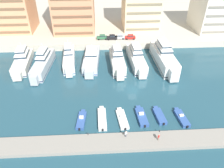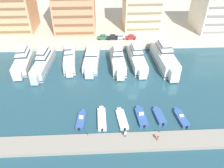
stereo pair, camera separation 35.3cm
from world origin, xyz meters
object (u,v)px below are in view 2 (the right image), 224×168
(motorboat_white_left, at_px, (102,118))
(car_silver_mid_left, at_px, (120,37))
(yacht_silver_center_left, at_px, (92,59))
(yacht_white_center_right, at_px, (137,57))
(yacht_ivory_center, at_px, (118,60))
(car_green_far_left, at_px, (103,37))
(pedestrian_mid_deck, at_px, (158,137))
(yacht_silver_left, at_px, (43,63))
(yacht_white_mid_left, at_px, (69,58))
(motorboat_blue_center, at_px, (159,116))
(motorboat_blue_far_left, at_px, (81,120))
(motorboat_blue_center_left, at_px, (141,117))
(motorboat_blue_center_right, at_px, (181,118))
(car_red_center_left, at_px, (131,37))
(yacht_white_mid_right, at_px, (164,57))
(pedestrian_near_edge, at_px, (125,134))
(yacht_ivory_far_left, at_px, (23,60))
(motorboat_white_mid_left, at_px, (122,119))
(car_black_left, at_px, (112,37))

(motorboat_white_left, relative_size, car_silver_mid_left, 1.97)
(yacht_silver_center_left, relative_size, yacht_white_center_right, 0.94)
(yacht_silver_center_left, distance_m, yacht_white_center_right, 15.33)
(yacht_ivory_center, relative_size, car_green_far_left, 4.22)
(car_green_far_left, bearing_deg, yacht_ivory_center, -75.07)
(motorboat_white_left, relative_size, pedestrian_mid_deck, 4.73)
(yacht_silver_left, relative_size, yacht_white_mid_left, 1.10)
(yacht_silver_center_left, xyz_separation_m, motorboat_blue_center, (17.13, -27.42, -1.32))
(yacht_white_center_right, xyz_separation_m, motorboat_blue_far_left, (-17.23, -27.47, -1.79))
(motorboat_blue_center, bearing_deg, yacht_white_center_right, 93.81)
(yacht_white_center_right, xyz_separation_m, motorboat_blue_center_left, (-2.66, -27.21, -1.71))
(motorboat_blue_center_right, height_order, car_silver_mid_left, car_silver_mid_left)
(motorboat_blue_center_right, distance_m, pedestrian_mid_deck, 10.19)
(yacht_silver_left, bearing_deg, car_silver_mid_left, 33.68)
(car_green_far_left, bearing_deg, car_red_center_left, -2.34)
(car_green_far_left, bearing_deg, motorboat_white_left, -91.16)
(yacht_white_center_right, relative_size, motorboat_blue_center, 3.22)
(yacht_white_center_right, height_order, yacht_white_mid_right, yacht_white_mid_right)
(yacht_white_mid_right, bearing_deg, pedestrian_near_edge, -116.86)
(motorboat_blue_center_right, height_order, car_green_far_left, car_green_far_left)
(yacht_ivory_center, bearing_deg, yacht_white_mid_left, 171.22)
(motorboat_blue_center_left, height_order, pedestrian_near_edge, pedestrian_near_edge)
(yacht_ivory_far_left, bearing_deg, motorboat_blue_center_left, -37.40)
(motorboat_white_left, bearing_deg, yacht_ivory_center, 77.61)
(motorboat_white_mid_left, bearing_deg, motorboat_blue_center_left, 5.19)
(yacht_white_center_right, bearing_deg, pedestrian_mid_deck, -90.62)
(yacht_white_mid_right, relative_size, car_green_far_left, 5.44)
(motorboat_blue_center, xyz_separation_m, car_green_far_left, (-13.19, 42.56, 2.92))
(car_black_left, relative_size, car_red_center_left, 1.01)
(motorboat_blue_center, bearing_deg, yacht_ivory_far_left, 145.85)
(yacht_silver_left, height_order, yacht_white_center_right, yacht_silver_left)
(motorboat_blue_center_left, relative_size, motorboat_blue_center, 1.13)
(motorboat_blue_center, xyz_separation_m, car_red_center_left, (-2.10, 42.11, 2.92))
(motorboat_blue_center, bearing_deg, yacht_white_mid_right, 74.10)
(yacht_silver_left, bearing_deg, car_green_far_left, 42.07)
(car_black_left, bearing_deg, yacht_ivory_far_left, -153.95)
(motorboat_white_left, relative_size, pedestrian_near_edge, 4.65)
(yacht_white_center_right, relative_size, car_black_left, 5.00)
(yacht_ivory_far_left, height_order, yacht_silver_center_left, yacht_ivory_far_left)
(motorboat_white_left, distance_m, motorboat_blue_center_left, 9.59)
(yacht_ivory_far_left, distance_m, motorboat_white_mid_left, 41.51)
(motorboat_white_mid_left, height_order, pedestrian_mid_deck, pedestrian_mid_deck)
(yacht_white_center_right, relative_size, motorboat_blue_center_left, 2.86)
(motorboat_white_left, relative_size, car_green_far_left, 1.94)
(yacht_ivory_center, bearing_deg, motorboat_blue_center_left, -80.83)
(car_red_center_left, bearing_deg, yacht_white_center_right, -88.90)
(motorboat_blue_center_left, bearing_deg, motorboat_white_left, -178.78)
(car_red_center_left, bearing_deg, car_silver_mid_left, 174.13)
(yacht_silver_center_left, xyz_separation_m, motorboat_blue_far_left, (-1.90, -27.71, -1.37))
(car_green_far_left, bearing_deg, yacht_silver_center_left, -104.60)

